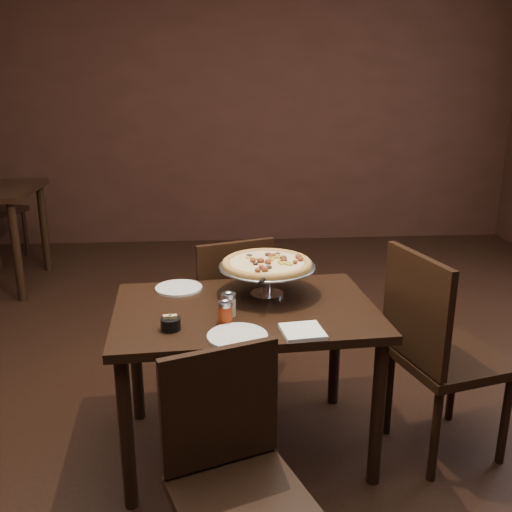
{
  "coord_description": "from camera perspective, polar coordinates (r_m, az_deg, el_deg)",
  "views": [
    {
      "loc": [
        -0.11,
        -2.38,
        1.65
      ],
      "look_at": [
        0.07,
        -0.05,
        0.92
      ],
      "focal_mm": 40.0,
      "sensor_mm": 36.0,
      "label": 1
    }
  ],
  "objects": [
    {
      "name": "chair_far",
      "position": [
        3.06,
        -2.74,
        -5.22
      ],
      "size": [
        0.52,
        0.52,
        0.88
      ],
      "rotation": [
        0.0,
        0.0,
        3.46
      ],
      "color": "black",
      "rests_on": "ground"
    },
    {
      "name": "parmesan_shaker",
      "position": [
        2.38,
        -2.76,
        -4.81
      ],
      "size": [
        0.06,
        0.06,
        0.11
      ],
      "color": "beige",
      "rests_on": "dining_table"
    },
    {
      "name": "plate_near",
      "position": [
        2.2,
        -1.88,
        -8.02
      ],
      "size": [
        0.23,
        0.23,
        0.01
      ],
      "primitive_type": "cylinder",
      "color": "silver",
      "rests_on": "dining_table"
    },
    {
      "name": "chair_near",
      "position": [
        1.91,
        -2.21,
        -20.98
      ],
      "size": [
        0.51,
        0.51,
        0.85
      ],
      "rotation": [
        0.0,
        0.0,
        0.35
      ],
      "color": "black",
      "rests_on": "ground"
    },
    {
      "name": "pizza_stand",
      "position": [
        2.57,
        1.1,
        -0.8
      ],
      "size": [
        0.44,
        0.44,
        0.18
      ],
      "color": "silver",
      "rests_on": "dining_table"
    },
    {
      "name": "plate_left",
      "position": [
        2.71,
        -7.73,
        -3.19
      ],
      "size": [
        0.22,
        0.22,
        0.01
      ],
      "primitive_type": "cylinder",
      "color": "silver",
      "rests_on": "dining_table"
    },
    {
      "name": "dining_table",
      "position": [
        2.51,
        -1.06,
        -7.11
      ],
      "size": [
        1.17,
        0.82,
        0.7
      ],
      "rotation": [
        0.0,
        0.0,
        0.07
      ],
      "color": "black",
      "rests_on": "ground"
    },
    {
      "name": "room",
      "position": [
        2.43,
        -0.23,
        11.45
      ],
      "size": [
        6.04,
        7.04,
        2.84
      ],
      "color": "black",
      "rests_on": "ground"
    },
    {
      "name": "napkin_stack",
      "position": [
        2.24,
        4.67,
        -7.54
      ],
      "size": [
        0.18,
        0.18,
        0.02
      ],
      "primitive_type": "cube",
      "rotation": [
        0.0,
        0.0,
        0.12
      ],
      "color": "white",
      "rests_on": "dining_table"
    },
    {
      "name": "chair_side",
      "position": [
        2.65,
        17.64,
        -8.69
      ],
      "size": [
        0.55,
        0.55,
        0.96
      ],
      "rotation": [
        0.0,
        0.0,
        1.83
      ],
      "color": "black",
      "rests_on": "ground"
    },
    {
      "name": "packet_caddy",
      "position": [
        2.28,
        -8.54,
        -6.69
      ],
      "size": [
        0.08,
        0.08,
        0.06
      ],
      "rotation": [
        0.0,
        0.0,
        0.18
      ],
      "color": "black",
      "rests_on": "dining_table"
    },
    {
      "name": "pepper_flake_shaker",
      "position": [
        2.31,
        -3.1,
        -5.6
      ],
      "size": [
        0.06,
        0.06,
        0.11
      ],
      "color": "maroon",
      "rests_on": "dining_table"
    },
    {
      "name": "serving_spatula",
      "position": [
        2.39,
        0.81,
        -2.37
      ],
      "size": [
        0.13,
        0.13,
        0.02
      ],
      "rotation": [
        0.0,
        0.0,
        -0.39
      ],
      "color": "silver",
      "rests_on": "pizza_stand"
    }
  ]
}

